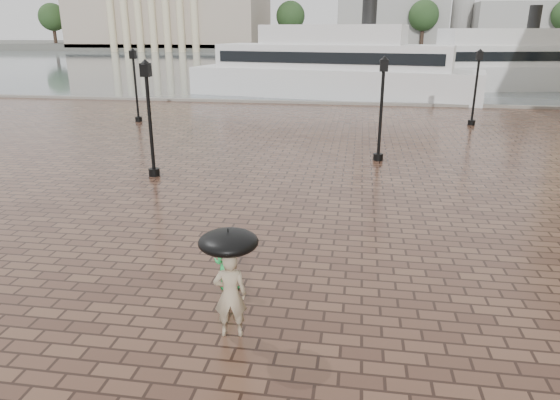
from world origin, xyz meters
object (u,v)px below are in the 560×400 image
object	(u,v)px
street_lamps	(290,97)
child_pedestrian	(226,263)
adult_pedestrian	(230,295)
ferry_far	(500,65)
ferry_near	(332,68)

from	to	relation	value
street_lamps	child_pedestrian	xyz separation A→B (m)	(0.77, -16.07, -1.71)
child_pedestrian	street_lamps	bearing A→B (deg)	-81.60
adult_pedestrian	ferry_far	world-z (taller)	ferry_far
street_lamps	adult_pedestrian	distance (m)	17.95
street_lamps	child_pedestrian	bearing A→B (deg)	-87.26
ferry_far	street_lamps	bearing A→B (deg)	-134.80
street_lamps	adult_pedestrian	world-z (taller)	street_lamps
adult_pedestrian	ferry_far	xyz separation A→B (m)	(15.78, 45.75, 1.52)
ferry_near	ferry_far	size ratio (longest dim) A/B	1.05
child_pedestrian	ferry_near	xyz separation A→B (m)	(0.30, 35.57, 1.87)
street_lamps	ferry_far	world-z (taller)	ferry_far
street_lamps	child_pedestrian	distance (m)	16.18
street_lamps	ferry_near	xyz separation A→B (m)	(1.07, 19.50, 0.16)
child_pedestrian	ferry_far	distance (m)	46.95
ferry_near	ferry_far	world-z (taller)	ferry_near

